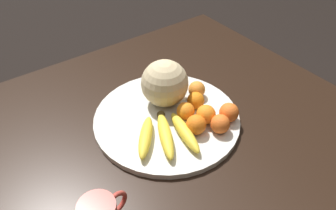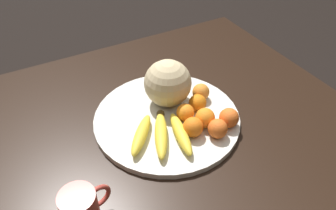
{
  "view_description": "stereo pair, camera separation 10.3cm",
  "coord_description": "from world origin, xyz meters",
  "px_view_note": "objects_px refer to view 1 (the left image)",
  "views": [
    {
      "loc": [
        -0.46,
        -0.64,
        1.49
      ],
      "look_at": [
        0.0,
        -0.0,
        0.82
      ],
      "focal_mm": 35.0,
      "sensor_mm": 36.0,
      "label": 1
    },
    {
      "loc": [
        -0.37,
        -0.69,
        1.49
      ],
      "look_at": [
        0.0,
        -0.0,
        0.82
      ],
      "focal_mm": 35.0,
      "sensor_mm": 36.0,
      "label": 2
    }
  ],
  "objects_px": {
    "kitchen_table": "(167,141)",
    "orange_front_right": "(196,101)",
    "banana_bunch": "(166,134)",
    "orange_top_small": "(196,125)",
    "orange_front_left": "(206,114)",
    "orange_back_right": "(220,124)",
    "orange_back_left": "(229,112)",
    "produce_tag": "(195,117)",
    "orange_mid_center": "(186,111)",
    "melon": "(165,83)",
    "fruit_bowl": "(168,119)",
    "orange_side_extra": "(197,89)"
  },
  "relations": [
    {
      "from": "fruit_bowl",
      "to": "orange_front_right",
      "type": "xyz_separation_m",
      "value": [
        0.1,
        -0.02,
        0.04
      ]
    },
    {
      "from": "orange_back_left",
      "to": "orange_top_small",
      "type": "relative_size",
      "value": 1.01
    },
    {
      "from": "banana_bunch",
      "to": "orange_back_left",
      "type": "distance_m",
      "value": 0.22
    },
    {
      "from": "orange_mid_center",
      "to": "produce_tag",
      "type": "distance_m",
      "value": 0.04
    },
    {
      "from": "kitchen_table",
      "to": "banana_bunch",
      "type": "bearing_deg",
      "value": -127.96
    },
    {
      "from": "fruit_bowl",
      "to": "orange_back_right",
      "type": "distance_m",
      "value": 0.18
    },
    {
      "from": "kitchen_table",
      "to": "orange_back_right",
      "type": "height_order",
      "value": "orange_back_right"
    },
    {
      "from": "orange_top_small",
      "to": "produce_tag",
      "type": "relative_size",
      "value": 0.62
    },
    {
      "from": "fruit_bowl",
      "to": "orange_front_left",
      "type": "bearing_deg",
      "value": -47.04
    },
    {
      "from": "orange_side_extra",
      "to": "produce_tag",
      "type": "height_order",
      "value": "orange_side_extra"
    },
    {
      "from": "orange_front_right",
      "to": "produce_tag",
      "type": "bearing_deg",
      "value": -129.23
    },
    {
      "from": "orange_front_left",
      "to": "orange_front_right",
      "type": "relative_size",
      "value": 1.06
    },
    {
      "from": "banana_bunch",
      "to": "orange_front_right",
      "type": "height_order",
      "value": "orange_front_right"
    },
    {
      "from": "orange_top_small",
      "to": "orange_front_right",
      "type": "bearing_deg",
      "value": 50.83
    },
    {
      "from": "kitchen_table",
      "to": "orange_back_right",
      "type": "bearing_deg",
      "value": -58.28
    },
    {
      "from": "melon",
      "to": "orange_back_right",
      "type": "xyz_separation_m",
      "value": [
        0.05,
        -0.21,
        -0.05
      ]
    },
    {
      "from": "melon",
      "to": "orange_front_right",
      "type": "xyz_separation_m",
      "value": [
        0.07,
        -0.08,
        -0.05
      ]
    },
    {
      "from": "orange_side_extra",
      "to": "melon",
      "type": "bearing_deg",
      "value": 159.63
    },
    {
      "from": "orange_top_small",
      "to": "orange_front_left",
      "type": "bearing_deg",
      "value": 17.82
    },
    {
      "from": "banana_bunch",
      "to": "orange_mid_center",
      "type": "xyz_separation_m",
      "value": [
        0.11,
        0.04,
        0.01
      ]
    },
    {
      "from": "orange_back_right",
      "to": "kitchen_table",
      "type": "bearing_deg",
      "value": 121.72
    },
    {
      "from": "kitchen_table",
      "to": "banana_bunch",
      "type": "relative_size",
      "value": 5.6
    },
    {
      "from": "melon",
      "to": "orange_mid_center",
      "type": "xyz_separation_m",
      "value": [
        0.01,
        -0.1,
        -0.05
      ]
    },
    {
      "from": "orange_mid_center",
      "to": "orange_front_left",
      "type": "bearing_deg",
      "value": -52.16
    },
    {
      "from": "fruit_bowl",
      "to": "orange_mid_center",
      "type": "xyz_separation_m",
      "value": [
        0.04,
        -0.04,
        0.04
      ]
    },
    {
      "from": "orange_back_left",
      "to": "orange_back_right",
      "type": "distance_m",
      "value": 0.06
    },
    {
      "from": "melon",
      "to": "orange_back_left",
      "type": "bearing_deg",
      "value": -59.96
    },
    {
      "from": "kitchen_table",
      "to": "orange_front_left",
      "type": "distance_m",
      "value": 0.19
    },
    {
      "from": "orange_back_left",
      "to": "orange_back_right",
      "type": "xyz_separation_m",
      "value": [
        -0.06,
        -0.02,
        -0.0
      ]
    },
    {
      "from": "orange_front_right",
      "to": "orange_back_left",
      "type": "xyz_separation_m",
      "value": [
        0.05,
        -0.11,
        0.0
      ]
    },
    {
      "from": "fruit_bowl",
      "to": "orange_side_extra",
      "type": "xyz_separation_m",
      "value": [
        0.14,
        0.03,
        0.04
      ]
    },
    {
      "from": "orange_front_left",
      "to": "orange_top_small",
      "type": "relative_size",
      "value": 1.0
    },
    {
      "from": "produce_tag",
      "to": "orange_mid_center",
      "type": "bearing_deg",
      "value": 157.06
    },
    {
      "from": "orange_mid_center",
      "to": "orange_back_right",
      "type": "bearing_deg",
      "value": -66.42
    },
    {
      "from": "melon",
      "to": "orange_front_left",
      "type": "bearing_deg",
      "value": -73.41
    },
    {
      "from": "kitchen_table",
      "to": "orange_front_right",
      "type": "xyz_separation_m",
      "value": [
        0.1,
        -0.02,
        0.15
      ]
    },
    {
      "from": "banana_bunch",
      "to": "orange_back_left",
      "type": "xyz_separation_m",
      "value": [
        0.21,
        -0.05,
        0.01
      ]
    },
    {
      "from": "orange_top_small",
      "to": "orange_side_extra",
      "type": "distance_m",
      "value": 0.18
    },
    {
      "from": "melon",
      "to": "orange_mid_center",
      "type": "bearing_deg",
      "value": -86.48
    },
    {
      "from": "orange_mid_center",
      "to": "orange_back_left",
      "type": "xyz_separation_m",
      "value": [
        0.1,
        -0.09,
        0.0
      ]
    },
    {
      "from": "kitchen_table",
      "to": "orange_front_right",
      "type": "height_order",
      "value": "orange_front_right"
    },
    {
      "from": "orange_mid_center",
      "to": "banana_bunch",
      "type": "bearing_deg",
      "value": -160.37
    },
    {
      "from": "orange_front_right",
      "to": "orange_back_right",
      "type": "xyz_separation_m",
      "value": [
        -0.01,
        -0.13,
        0.0
      ]
    },
    {
      "from": "orange_front_right",
      "to": "produce_tag",
      "type": "relative_size",
      "value": 0.58
    },
    {
      "from": "kitchen_table",
      "to": "orange_front_right",
      "type": "distance_m",
      "value": 0.18
    },
    {
      "from": "orange_side_extra",
      "to": "kitchen_table",
      "type": "bearing_deg",
      "value": -170.4
    },
    {
      "from": "orange_front_right",
      "to": "orange_top_small",
      "type": "bearing_deg",
      "value": -129.17
    },
    {
      "from": "banana_bunch",
      "to": "orange_side_extra",
      "type": "bearing_deg",
      "value": 142.66
    },
    {
      "from": "orange_back_right",
      "to": "orange_back_left",
      "type": "bearing_deg",
      "value": 20.53
    },
    {
      "from": "kitchen_table",
      "to": "melon",
      "type": "distance_m",
      "value": 0.21
    }
  ]
}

